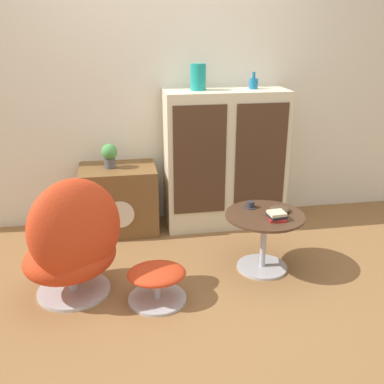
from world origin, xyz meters
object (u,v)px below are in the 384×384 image
object	(u,v)px
egg_chair	(73,244)
coffee_table	(264,233)
teacup	(250,205)
book_stack	(277,216)
sideboard	(224,159)
ottoman	(157,279)
tv_console	(119,199)
bowl	(280,209)
vase_leftmost	(198,77)
potted_plant	(109,154)
vase_inner_left	(253,83)

from	to	relation	value
egg_chair	coffee_table	bearing A→B (deg)	5.71
teacup	book_stack	distance (m)	0.28
sideboard	teacup	bearing A→B (deg)	-88.07
egg_chair	ottoman	bearing A→B (deg)	-15.70
sideboard	tv_console	world-z (taller)	sideboard
sideboard	bowl	xyz separation A→B (m)	(0.22, -0.86, -0.15)
tv_console	bowl	bearing A→B (deg)	-36.02
sideboard	vase_leftmost	xyz separation A→B (m)	(-0.24, 0.00, 0.72)
bowl	egg_chair	bearing A→B (deg)	-173.48
ottoman	potted_plant	size ratio (longest dim) A/B	1.86
vase_leftmost	vase_inner_left	distance (m)	0.48
book_stack	coffee_table	bearing A→B (deg)	114.30
tv_console	bowl	size ratio (longest dim) A/B	4.49
egg_chair	bowl	size ratio (longest dim) A/B	5.93
teacup	bowl	bearing A→B (deg)	-29.78
potted_plant	book_stack	xyz separation A→B (m)	(1.14, -0.99, -0.23)
sideboard	coffee_table	size ratio (longest dim) A/B	2.12
egg_chair	potted_plant	world-z (taller)	egg_chair
sideboard	vase_inner_left	xyz separation A→B (m)	(0.24, 0.00, 0.66)
vase_leftmost	potted_plant	distance (m)	0.99
potted_plant	coffee_table	bearing A→B (deg)	-38.74
egg_chair	potted_plant	size ratio (longest dim) A/B	4.11
vase_leftmost	vase_inner_left	size ratio (longest dim) A/B	1.53
sideboard	coffee_table	distance (m)	0.95
coffee_table	potted_plant	distance (m)	1.47
ottoman	book_stack	world-z (taller)	book_stack
potted_plant	teacup	bearing A→B (deg)	-35.56
tv_console	ottoman	bearing A→B (deg)	-79.63
sideboard	vase_inner_left	world-z (taller)	vase_inner_left
tv_console	ottoman	world-z (taller)	tv_console
vase_inner_left	bowl	bearing A→B (deg)	-91.57
teacup	bowl	world-z (taller)	teacup
potted_plant	vase_leftmost	bearing A→B (deg)	1.01
vase_leftmost	book_stack	bearing A→B (deg)	-69.23
coffee_table	teacup	size ratio (longest dim) A/B	5.97
teacup	bowl	xyz separation A→B (m)	(0.19, -0.11, -0.00)
sideboard	egg_chair	world-z (taller)	sideboard
tv_console	sideboard	bearing A→B (deg)	0.63
teacup	bowl	size ratio (longest dim) A/B	0.66
book_stack	bowl	distance (m)	0.16
coffee_table	vase_leftmost	bearing A→B (deg)	110.34
book_stack	egg_chair	bearing A→B (deg)	-178.81
coffee_table	teacup	world-z (taller)	teacup
sideboard	potted_plant	distance (m)	1.01
potted_plant	bowl	world-z (taller)	potted_plant
vase_inner_left	book_stack	size ratio (longest dim) A/B	1.12
egg_chair	book_stack	size ratio (longest dim) A/B	6.81
vase_leftmost	vase_inner_left	world-z (taller)	vase_leftmost
vase_inner_left	sideboard	bearing A→B (deg)	-179.08
vase_leftmost	book_stack	xyz separation A→B (m)	(0.38, -1.00, -0.86)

